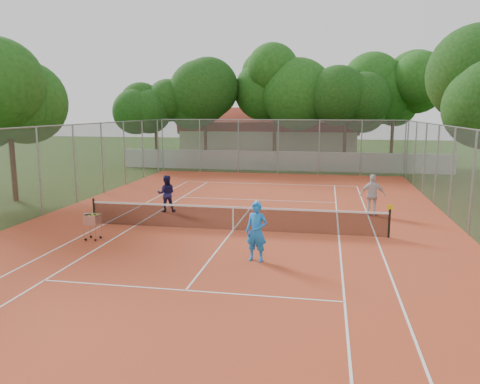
% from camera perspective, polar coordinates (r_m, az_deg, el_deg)
% --- Properties ---
extents(ground, '(120.00, 120.00, 0.00)m').
position_cam_1_polar(ground, '(18.63, -0.84, -4.73)').
color(ground, '#1E3A0F').
rests_on(ground, ground).
extents(court_pad, '(18.00, 34.00, 0.02)m').
position_cam_1_polar(court_pad, '(18.63, -0.84, -4.70)').
color(court_pad, '#BA4424').
rests_on(court_pad, ground).
extents(court_lines, '(10.98, 23.78, 0.01)m').
position_cam_1_polar(court_lines, '(18.62, -0.84, -4.66)').
color(court_lines, white).
rests_on(court_lines, court_pad).
extents(tennis_net, '(11.88, 0.10, 0.98)m').
position_cam_1_polar(tennis_net, '(18.51, -0.85, -3.20)').
color(tennis_net, black).
rests_on(tennis_net, court_pad).
extents(perimeter_fence, '(18.00, 34.00, 4.00)m').
position_cam_1_polar(perimeter_fence, '(18.22, -0.86, 1.36)').
color(perimeter_fence, slate).
rests_on(perimeter_fence, ground).
extents(boundary_wall, '(26.00, 0.30, 1.50)m').
position_cam_1_polar(boundary_wall, '(37.05, 4.95, 3.79)').
color(boundary_wall, silver).
rests_on(boundary_wall, ground).
extents(clubhouse, '(16.40, 9.00, 4.40)m').
position_cam_1_polar(clubhouse, '(47.06, 3.74, 6.90)').
color(clubhouse, beige).
rests_on(clubhouse, ground).
extents(tropical_trees, '(29.00, 19.00, 10.00)m').
position_cam_1_polar(tropical_trees, '(39.82, 5.47, 10.34)').
color(tropical_trees, '#10330C').
rests_on(tropical_trees, ground).
extents(player_near, '(0.78, 0.60, 1.91)m').
position_cam_1_polar(player_near, '(14.70, 2.03, -4.84)').
color(player_near, '#1B80EA').
rests_on(player_near, court_pad).
extents(player_far_left, '(0.98, 0.86, 1.72)m').
position_cam_1_polar(player_far_left, '(22.09, -8.97, -0.18)').
color(player_far_left, '#1A1747').
rests_on(player_far_left, court_pad).
extents(player_far_right, '(1.10, 0.47, 1.87)m').
position_cam_1_polar(player_far_right, '(21.85, 15.85, -0.35)').
color(player_far_right, silver).
rests_on(player_far_right, court_pad).
extents(ball_hopper, '(0.56, 0.56, 1.05)m').
position_cam_1_polar(ball_hopper, '(17.96, -17.53, -3.97)').
color(ball_hopper, '#BAB9C1').
rests_on(ball_hopper, court_pad).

